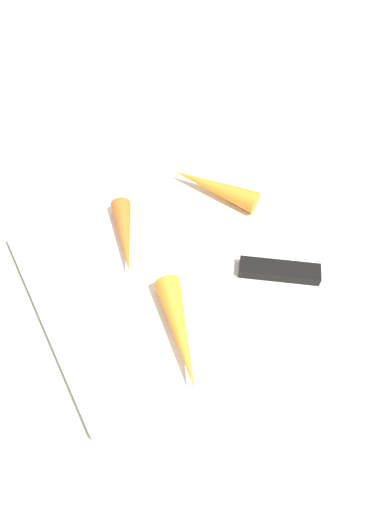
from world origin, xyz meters
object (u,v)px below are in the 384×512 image
at_px(carrot_medium, 213,186).
at_px(carrot_longest, 180,332).
at_px(knife, 267,270).
at_px(cutting_board, 192,259).
at_px(carrot_shortest, 125,236).

xyz_separation_m(carrot_medium, carrot_longest, (0.13, 0.15, 0.00)).
bearing_deg(carrot_longest, knife, 115.29).
relative_size(cutting_board, carrot_shortest, 3.68).
bearing_deg(carrot_shortest, carrot_longest, 18.42).
bearing_deg(carrot_longest, cutting_board, 159.00).
xyz_separation_m(knife, carrot_longest, (0.12, 0.02, 0.01)).
bearing_deg(cutting_board, carrot_shortest, -43.59).
bearing_deg(knife, carrot_shortest, -7.48).
bearing_deg(carrot_medium, cutting_board, 101.81).
height_order(cutting_board, carrot_longest, carrot_longest).
xyz_separation_m(cutting_board, carrot_medium, (-0.07, -0.07, 0.02)).
bearing_deg(carrot_shortest, cutting_board, 65.75).
distance_m(cutting_board, knife, 0.09).
xyz_separation_m(knife, carrot_medium, (-0.01, -0.13, 0.01)).
xyz_separation_m(carrot_medium, carrot_shortest, (0.13, 0.01, -0.00)).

